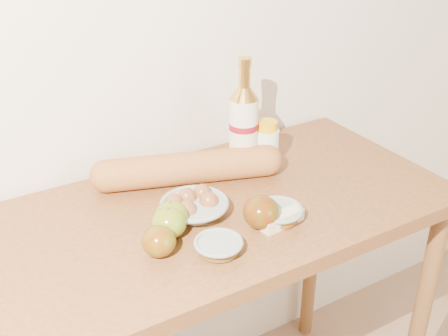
{
  "coord_description": "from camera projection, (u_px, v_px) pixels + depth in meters",
  "views": [
    {
      "loc": [
        -0.6,
        0.15,
        1.64
      ],
      "look_at": [
        0.0,
        1.15,
        1.02
      ],
      "focal_mm": 45.0,
      "sensor_mm": 36.0,
      "label": 1
    }
  ],
  "objects": [
    {
      "name": "back_wall",
      "position": [
        153.0,
        18.0,
        1.46
      ],
      "size": [
        3.5,
        0.02,
        2.6
      ],
      "primitive_type": "cube",
      "color": "silver",
      "rests_on": "ground"
    },
    {
      "name": "table",
      "position": [
        218.0,
        246.0,
        1.46
      ],
      "size": [
        1.2,
        0.6,
        0.9
      ],
      "color": "brown",
      "rests_on": "ground"
    },
    {
      "name": "bourbon_bottle",
      "position": [
        244.0,
        126.0,
        1.51
      ],
      "size": [
        0.1,
        0.1,
        0.32
      ],
      "rotation": [
        0.0,
        0.0,
        -0.33
      ],
      "color": "beige",
      "rests_on": "table"
    },
    {
      "name": "cream_bottle",
      "position": [
        266.0,
        146.0,
        1.56
      ],
      "size": [
        0.08,
        0.08,
        0.14
      ],
      "rotation": [
        0.0,
        0.0,
        -0.12
      ],
      "color": "white",
      "rests_on": "table"
    },
    {
      "name": "egg_bowl",
      "position": [
        194.0,
        206.0,
        1.36
      ],
      "size": [
        0.19,
        0.19,
        0.06
      ],
      "rotation": [
        0.0,
        0.0,
        0.1
      ],
      "color": "#8E9B95",
      "rests_on": "table"
    },
    {
      "name": "baguette",
      "position": [
        189.0,
        168.0,
        1.49
      ],
      "size": [
        0.52,
        0.25,
        0.09
      ],
      "rotation": [
        0.0,
        0.0,
        -0.33
      ],
      "color": "#C67B3C",
      "rests_on": "table"
    },
    {
      "name": "apple_yellowgreen",
      "position": [
        169.0,
        223.0,
        1.27
      ],
      "size": [
        0.1,
        0.1,
        0.07
      ],
      "rotation": [
        0.0,
        0.0,
        0.28
      ],
      "color": "olive",
      "rests_on": "table"
    },
    {
      "name": "apple_redgreen_front",
      "position": [
        159.0,
        241.0,
        1.21
      ],
      "size": [
        0.08,
        0.08,
        0.07
      ],
      "rotation": [
        0.0,
        0.0,
        0.06
      ],
      "color": "#991508",
      "rests_on": "table"
    },
    {
      "name": "apple_redgreen_right",
      "position": [
        261.0,
        212.0,
        1.3
      ],
      "size": [
        0.11,
        0.11,
        0.08
      ],
      "rotation": [
        0.0,
        0.0,
        -0.37
      ],
      "color": "maroon",
      "rests_on": "table"
    },
    {
      "name": "sugar_bowl",
      "position": [
        218.0,
        246.0,
        1.22
      ],
      "size": [
        0.12,
        0.12,
        0.03
      ],
      "rotation": [
        0.0,
        0.0,
        -0.06
      ],
      "color": "gray",
      "rests_on": "table"
    },
    {
      "name": "syrup_bowl",
      "position": [
        278.0,
        213.0,
        1.34
      ],
      "size": [
        0.13,
        0.13,
        0.03
      ],
      "rotation": [
        0.0,
        0.0,
        0.06
      ],
      "color": "gray",
      "rests_on": "table"
    },
    {
      "name": "butter_stick",
      "position": [
        282.0,
        219.0,
        1.32
      ],
      "size": [
        0.12,
        0.05,
        0.03
      ],
      "rotation": [
        0.0,
        0.0,
        0.12
      ],
      "color": "beige",
      "rests_on": "table"
    },
    {
      "name": "apple_extra",
      "position": [
        171.0,
        217.0,
        1.29
      ],
      "size": [
        0.1,
        0.1,
        0.07
      ],
      "rotation": [
        0.0,
        0.0,
        0.28
      ],
      "color": "olive",
      "rests_on": "table"
    }
  ]
}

